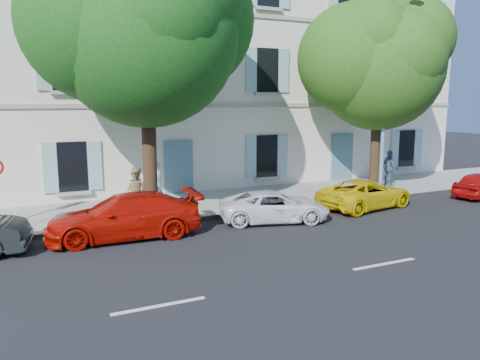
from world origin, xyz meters
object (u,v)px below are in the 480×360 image
car_red_coupe (124,216)px  car_yellow_supercar (365,194)px  tree_right (379,67)px  pedestrian_c (389,168)px  pedestrian_b (136,191)px  pedestrian_a (157,185)px  car_white_coupe (275,206)px  street_lamp (388,82)px  tree_left (146,34)px

car_red_coupe → car_yellow_supercar: size_ratio=1.14×
tree_right → pedestrian_c: size_ratio=4.99×
tree_right → car_yellow_supercar: bearing=-136.4°
pedestrian_b → pedestrian_a: bearing=-98.9°
car_white_coupe → tree_right: (6.55, 2.48, 5.13)m
car_yellow_supercar → street_lamp: (1.95, 1.19, 4.39)m
car_white_coupe → tree_left: tree_left is taller
pedestrian_a → pedestrian_b: (-1.02, -0.95, -0.00)m
pedestrian_a → tree_left: bearing=34.8°
pedestrian_a → pedestrian_c: size_ratio=1.01×
car_yellow_supercar → pedestrian_c: size_ratio=2.39×
car_white_coupe → tree_right: bearing=-52.9°
car_red_coupe → tree_right: tree_right is taller
car_yellow_supercar → street_lamp: size_ratio=0.49×
pedestrian_a → tree_right: bearing=142.6°
tree_left → tree_right: (10.48, 0.62, -0.73)m
tree_right → pedestrian_c: bearing=23.2°
car_yellow_supercar → tree_left: (-8.22, 1.52, 5.83)m
tree_left → pedestrian_a: (0.60, 1.45, -5.38)m
car_yellow_supercar → pedestrian_c: bearing=-63.6°
tree_left → pedestrian_b: (-0.42, 0.50, -5.38)m
pedestrian_a → car_yellow_supercar: bearing=126.0°
car_yellow_supercar → pedestrian_b: (-8.64, 2.02, 0.45)m
car_yellow_supercar → pedestrian_b: 8.89m
tree_left → tree_right: tree_left is taller
street_lamp → pedestrian_b: (-10.60, 0.83, -3.94)m
street_lamp → pedestrian_c: size_ratio=4.93×
street_lamp → pedestrian_c: (1.76, 1.58, -3.95)m
tree_left → street_lamp: size_ratio=1.14×
car_yellow_supercar → tree_left: bearing=69.2°
car_yellow_supercar → pedestrian_b: pedestrian_b is taller
car_yellow_supercar → car_red_coupe: bearing=80.5°
tree_left → pedestrian_b: 5.42m
street_lamp → pedestrian_c: 4.60m
car_yellow_supercar → tree_right: tree_right is taller
tree_right → pedestrian_a: (-9.88, 0.83, -4.64)m
car_red_coupe → car_white_coupe: car_red_coupe is taller
car_yellow_supercar → pedestrian_a: bearing=58.4°
car_red_coupe → pedestrian_b: bearing=161.4°
street_lamp → car_yellow_supercar: bearing=-148.6°
car_white_coupe → street_lamp: 7.81m
pedestrian_b → street_lamp: bearing=-146.3°
car_red_coupe → tree_left: (1.26, 1.65, 5.72)m
car_white_coupe → pedestrian_b: pedestrian_b is taller
tree_left → tree_right: 10.53m
pedestrian_c → street_lamp: bearing=142.9°
street_lamp → car_white_coupe: bearing=-166.3°
tree_left → pedestrian_b: bearing=130.1°
street_lamp → pedestrian_a: street_lamp is taller
car_red_coupe → street_lamp: size_ratio=0.56×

